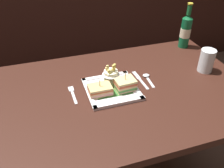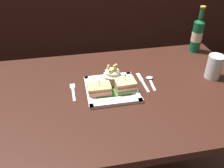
{
  "view_description": "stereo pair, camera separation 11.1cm",
  "coord_description": "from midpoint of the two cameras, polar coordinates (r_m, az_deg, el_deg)",
  "views": [
    {
      "loc": [
        -0.28,
        -0.86,
        1.45
      ],
      "look_at": [
        -0.0,
        0.01,
        0.81
      ],
      "focal_mm": 39.14,
      "sensor_mm": 36.0,
      "label": 1
    },
    {
      "loc": [
        -0.17,
        -0.89,
        1.45
      ],
      "look_at": [
        -0.0,
        0.01,
        0.81
      ],
      "focal_mm": 39.14,
      "sensor_mm": 36.0,
      "label": 2
    }
  ],
  "objects": [
    {
      "name": "knife",
      "position": [
        1.21,
        3.91,
        1.02
      ],
      "size": [
        0.02,
        0.17,
        0.0
      ],
      "color": "silver",
      "rests_on": "dining_table"
    },
    {
      "name": "fries_cup",
      "position": [
        1.14,
        -3.04,
        2.11
      ],
      "size": [
        0.08,
        0.08,
        0.11
      ],
      "color": "white",
      "rests_on": "square_plate"
    },
    {
      "name": "sandwich_half_right",
      "position": [
        1.11,
        0.22,
        -0.12
      ],
      "size": [
        0.09,
        0.08,
        0.09
      ],
      "color": "#DFB383",
      "rests_on": "square_plate"
    },
    {
      "name": "dining_table",
      "position": [
        1.22,
        -2.48,
        -7.19
      ],
      "size": [
        1.32,
        0.79,
        0.77
      ],
      "color": "#351912",
      "rests_on": "ground_plane"
    },
    {
      "name": "sandwich_half_left",
      "position": [
        1.09,
        -5.73,
        -1.46
      ],
      "size": [
        0.1,
        0.07,
        0.07
      ],
      "color": "tan",
      "rests_on": "square_plate"
    },
    {
      "name": "square_plate",
      "position": [
        1.13,
        -2.95,
        -1.34
      ],
      "size": [
        0.23,
        0.23,
        0.02
      ],
      "color": "white",
      "rests_on": "dining_table"
    },
    {
      "name": "spoon",
      "position": [
        1.22,
        5.67,
        1.54
      ],
      "size": [
        0.04,
        0.12,
        0.01
      ],
      "color": "silver",
      "rests_on": "dining_table"
    },
    {
      "name": "water_glass",
      "position": [
        1.33,
        18.96,
        4.79
      ],
      "size": [
        0.08,
        0.08,
        0.12
      ],
      "color": "silver",
      "rests_on": "dining_table"
    },
    {
      "name": "beer_bottle",
      "position": [
        1.53,
        14.82,
        11.93
      ],
      "size": [
        0.06,
        0.06,
        0.27
      ],
      "color": "#115C34",
      "rests_on": "dining_table"
    },
    {
      "name": "fork",
      "position": [
        1.14,
        -11.94,
        -2.34
      ],
      "size": [
        0.02,
        0.14,
        0.0
      ],
      "color": "silver",
      "rests_on": "dining_table"
    }
  ]
}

